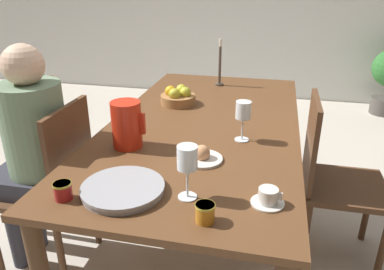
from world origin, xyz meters
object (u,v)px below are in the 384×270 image
object	(u,v)px
chair_opposite	(332,178)
serving_tray	(123,189)
red_pitcher	(127,124)
bread_plate	(202,156)
chair_person_side	(53,184)
teacup_near_person	(268,198)
wine_glass_water	(243,112)
jam_jar_red	(205,212)
fruit_bowl	(178,97)
jam_jar_amber	(63,190)
wine_glass_juice	(187,161)
candlestick_tall	(220,68)
person_seated	(31,143)

from	to	relation	value
chair_opposite	serving_tray	distance (m)	1.14
red_pitcher	bread_plate	size ratio (longest dim) A/B	1.21
chair_person_side	teacup_near_person	distance (m)	1.14
red_pitcher	wine_glass_water	distance (m)	0.55
teacup_near_person	bread_plate	world-z (taller)	bread_plate
wine_glass_water	jam_jar_red	bearing A→B (deg)	-94.24
jam_jar_red	fruit_bowl	xyz separation A→B (m)	(-0.40, 1.15, 0.01)
teacup_near_person	jam_jar_red	bearing A→B (deg)	-142.87
red_pitcher	teacup_near_person	bearing A→B (deg)	-27.32
wine_glass_water	serving_tray	bearing A→B (deg)	-123.51
serving_tray	jam_jar_amber	distance (m)	0.21
wine_glass_juice	teacup_near_person	xyz separation A→B (m)	(0.29, 0.02, -0.12)
fruit_bowl	candlestick_tall	world-z (taller)	candlestick_tall
person_seated	wine_glass_water	distance (m)	1.05
chair_person_side	wine_glass_juice	xyz separation A→B (m)	(0.78, -0.31, 0.38)
person_seated	candlestick_tall	size ratio (longest dim) A/B	3.61
chair_opposite	bread_plate	xyz separation A→B (m)	(-0.62, -0.39, 0.25)
chair_opposite	person_seated	xyz separation A→B (m)	(-1.48, -0.37, 0.22)
candlestick_tall	red_pitcher	bearing A→B (deg)	-102.67
wine_glass_juice	teacup_near_person	bearing A→B (deg)	4.67
bread_plate	jam_jar_amber	bearing A→B (deg)	-136.15
teacup_near_person	red_pitcher	bearing A→B (deg)	152.68
chair_opposite	wine_glass_water	xyz separation A→B (m)	(-0.47, -0.14, 0.38)
chair_person_side	jam_jar_red	distance (m)	1.01
chair_opposite	jam_jar_amber	size ratio (longest dim) A/B	13.58
red_pitcher	teacup_near_person	world-z (taller)	red_pitcher
wine_glass_juice	chair_opposite	bearing A→B (deg)	48.75
red_pitcher	jam_jar_amber	bearing A→B (deg)	-96.96
bread_plate	jam_jar_red	world-z (taller)	bread_plate
serving_tray	wine_glass_juice	bearing A→B (deg)	5.02
teacup_near_person	person_seated	bearing A→B (deg)	165.54
fruit_bowl	chair_person_side	bearing A→B (deg)	-123.79
chair_opposite	wine_glass_juice	size ratio (longest dim) A/B	4.43
red_pitcher	jam_jar_red	size ratio (longest dim) A/B	3.26
wine_glass_water	candlestick_tall	bearing A→B (deg)	105.49
bread_plate	jam_jar_amber	world-z (taller)	bread_plate
chair_person_side	wine_glass_water	size ratio (longest dim) A/B	4.61
red_pitcher	fruit_bowl	distance (m)	0.66
person_seated	serving_tray	size ratio (longest dim) A/B	3.83
red_pitcher	bread_plate	world-z (taller)	red_pitcher
serving_tray	jam_jar_red	size ratio (longest dim) A/B	4.63
candlestick_tall	person_seated	bearing A→B (deg)	-122.26
chair_opposite	serving_tray	size ratio (longest dim) A/B	2.93
chair_opposite	bread_plate	size ratio (longest dim) A/B	5.03
bread_plate	jam_jar_amber	size ratio (longest dim) A/B	2.70
wine_glass_water	fruit_bowl	world-z (taller)	wine_glass_water
wine_glass_water	wine_glass_juice	distance (m)	0.57
jam_jar_red	teacup_near_person	bearing A→B (deg)	37.13
bread_plate	teacup_near_person	bearing A→B (deg)	-43.36
person_seated	bread_plate	distance (m)	0.86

